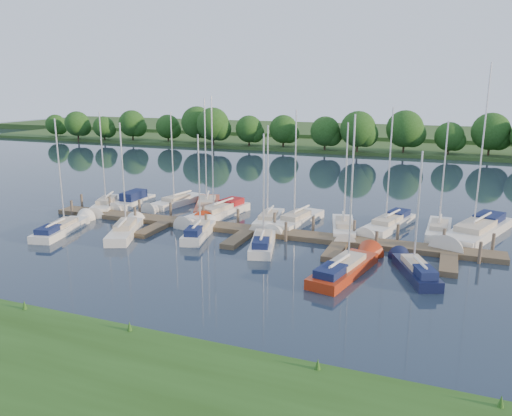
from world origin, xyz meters
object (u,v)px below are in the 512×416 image
(dock, at_px, (248,232))
(sailboat_s_2, at_px, (199,232))
(sailboat_n_0, at_px, (107,206))
(motorboat, at_px, (133,202))
(sailboat_n_5, at_px, (268,221))

(dock, relative_size, sailboat_s_2, 4.51)
(sailboat_n_0, relative_size, motorboat, 1.60)
(sailboat_n_5, height_order, sailboat_s_2, sailboat_n_5)
(dock, xyz_separation_m, sailboat_n_0, (-16.95, 3.28, 0.07))
(sailboat_n_0, bearing_deg, sailboat_s_2, 137.34)
(sailboat_n_0, xyz_separation_m, motorboat, (1.76, 2.00, 0.10))
(dock, height_order, motorboat, motorboat)
(sailboat_n_5, bearing_deg, sailboat_n_0, -5.31)
(sailboat_s_2, bearing_deg, dock, 15.49)
(dock, distance_m, sailboat_n_5, 3.86)
(dock, xyz_separation_m, motorboat, (-15.19, 5.27, 0.18))
(dock, height_order, sailboat_n_0, sailboat_n_0)
(motorboat, xyz_separation_m, sailboat_s_2, (11.61, -7.21, -0.05))
(sailboat_n_0, xyz_separation_m, sailboat_s_2, (13.38, -5.21, 0.06))
(dock, bearing_deg, sailboat_n_5, 83.22)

